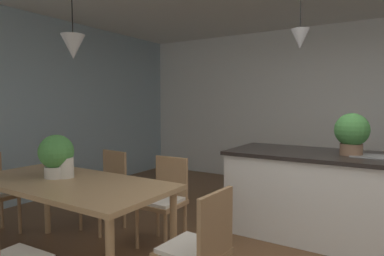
{
  "coord_description": "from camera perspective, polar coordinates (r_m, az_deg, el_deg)",
  "views": [
    {
      "loc": [
        0.4,
        -2.58,
        1.42
      ],
      "look_at": [
        -1.27,
        0.1,
        1.18
      ],
      "focal_mm": 30.72,
      "sensor_mm": 36.0,
      "label": 1
    }
  ],
  "objects": [
    {
      "name": "kitchen_island",
      "position": [
        3.77,
        24.36,
        -10.79
      ],
      "size": [
        2.3,
        0.93,
        0.91
      ],
      "color": "white",
      "rests_on": "ground_plane"
    },
    {
      "name": "pendant_over_table",
      "position": [
        3.15,
        -19.95,
        13.14
      ],
      "size": [
        0.21,
        0.21,
        0.89
      ],
      "color": "black"
    },
    {
      "name": "potted_plant_on_table",
      "position": [
        3.17,
        -22.49,
        -4.25
      ],
      "size": [
        0.3,
        0.3,
        0.38
      ],
      "color": "beige",
      "rests_on": "dining_table"
    },
    {
      "name": "window_wall_left_glazing",
      "position": [
        5.15,
        -28.0,
        3.05
      ],
      "size": [
        0.06,
        8.4,
        2.7
      ],
      "primitive_type": "cube",
      "color": "#9EB7C6",
      "rests_on": "ground_plane"
    },
    {
      "name": "dining_table",
      "position": [
        3.05,
        -20.52,
        -9.91
      ],
      "size": [
        1.85,
        0.86,
        0.76
      ],
      "color": "tan",
      "rests_on": "ground_plane"
    },
    {
      "name": "chair_far_right",
      "position": [
        3.37,
        -4.83,
        -12.0
      ],
      "size": [
        0.41,
        0.41,
        0.87
      ],
      "color": "#A87F56",
      "rests_on": "ground_plane"
    },
    {
      "name": "chair_far_left",
      "position": [
        3.9,
        -14.73,
        -9.84
      ],
      "size": [
        0.43,
        0.43,
        0.87
      ],
      "color": "#A87F56",
      "rests_on": "ground_plane"
    },
    {
      "name": "vase_on_dining_table",
      "position": [
        3.15,
        -21.05,
        -6.43
      ],
      "size": [
        0.14,
        0.14,
        0.18
      ],
      "color": "silver",
      "rests_on": "dining_table"
    },
    {
      "name": "pendant_over_island_main",
      "position": [
        3.79,
        18.23,
        14.51
      ],
      "size": [
        0.19,
        0.19,
        0.7
      ],
      "color": "black"
    },
    {
      "name": "potted_plant_on_island",
      "position": [
        3.65,
        25.99,
        -0.66
      ],
      "size": [
        0.33,
        0.33,
        0.42
      ],
      "color": "#8C664C",
      "rests_on": "kitchen_island"
    },
    {
      "name": "wall_back_kitchen",
      "position": [
        5.86,
        28.1,
        3.14
      ],
      "size": [
        10.0,
        0.12,
        2.7
      ],
      "primitive_type": "cube",
      "color": "white",
      "rests_on": "ground_plane"
    },
    {
      "name": "chair_kitchen_end",
      "position": [
        2.28,
        1.16,
        -20.19
      ],
      "size": [
        0.42,
        0.42,
        0.87
      ],
      "color": "#A87F56",
      "rests_on": "ground_plane"
    }
  ]
}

